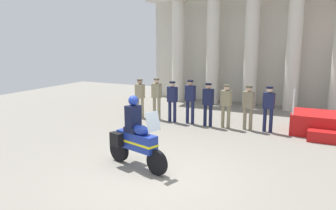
% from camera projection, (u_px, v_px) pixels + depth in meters
% --- Properties ---
extents(ground_plane, '(28.00, 28.00, 0.00)m').
position_uv_depth(ground_plane, '(154.00, 175.00, 8.38)').
color(ground_plane, gray).
extents(colonnade_backdrop, '(11.25, 1.51, 6.11)m').
position_uv_depth(colonnade_backdrop, '(254.00, 40.00, 16.72)').
color(colonnade_backdrop, beige).
rests_on(colonnade_backdrop, ground_plane).
extents(reviewing_stand, '(2.70, 2.08, 1.64)m').
position_uv_depth(reviewing_stand, '(333.00, 126.00, 11.73)').
color(reviewing_stand, '#B71414').
rests_on(reviewing_stand, ground_plane).
extents(officer_in_row_0, '(0.41, 0.27, 1.65)m').
position_uv_depth(officer_in_row_0, '(140.00, 95.00, 14.34)').
color(officer_in_row_0, gray).
rests_on(officer_in_row_0, ground_plane).
extents(officer_in_row_1, '(0.41, 0.27, 1.72)m').
position_uv_depth(officer_in_row_1, '(157.00, 95.00, 14.02)').
color(officer_in_row_1, gray).
rests_on(officer_in_row_1, ground_plane).
extents(officer_in_row_2, '(0.41, 0.27, 1.65)m').
position_uv_depth(officer_in_row_2, '(172.00, 98.00, 13.54)').
color(officer_in_row_2, '#191E42').
rests_on(officer_in_row_2, ground_plane).
extents(officer_in_row_3, '(0.41, 0.27, 1.73)m').
position_uv_depth(officer_in_row_3, '(190.00, 98.00, 13.26)').
color(officer_in_row_3, '#191E42').
rests_on(officer_in_row_3, ground_plane).
extents(officer_in_row_4, '(0.41, 0.27, 1.67)m').
position_uv_depth(officer_in_row_4, '(208.00, 101.00, 12.87)').
color(officer_in_row_4, '#141938').
rests_on(officer_in_row_4, ground_plane).
extents(officer_in_row_5, '(0.41, 0.27, 1.64)m').
position_uv_depth(officer_in_row_5, '(226.00, 103.00, 12.63)').
color(officer_in_row_5, '#847A5B').
rests_on(officer_in_row_5, ground_plane).
extents(officer_in_row_6, '(0.41, 0.27, 1.64)m').
position_uv_depth(officer_in_row_6, '(248.00, 104.00, 12.35)').
color(officer_in_row_6, '#7A7056').
rests_on(officer_in_row_6, ground_plane).
extents(officer_in_row_7, '(0.41, 0.27, 1.65)m').
position_uv_depth(officer_in_row_7, '(269.00, 105.00, 12.06)').
color(officer_in_row_7, '#191E42').
rests_on(officer_in_row_7, ground_plane).
extents(motorcycle_with_rider, '(2.04, 0.91, 1.90)m').
position_uv_depth(motorcycle_with_rider, '(135.00, 138.00, 8.75)').
color(motorcycle_with_rider, black).
rests_on(motorcycle_with_rider, ground_plane).
extents(briefcase_on_ground, '(0.10, 0.32, 0.36)m').
position_uv_depth(briefcase_on_ground, '(132.00, 113.00, 14.48)').
color(briefcase_on_ground, black).
rests_on(briefcase_on_ground, ground_plane).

